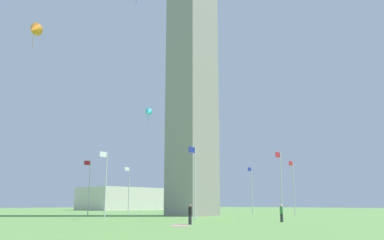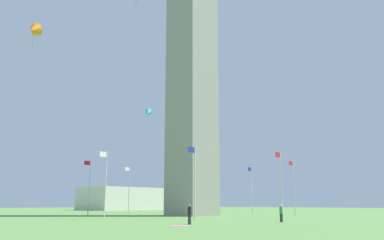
# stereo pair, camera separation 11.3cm
# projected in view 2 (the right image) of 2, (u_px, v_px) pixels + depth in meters

# --- Properties ---
(ground_plane) EXTENTS (260.00, 260.00, 0.00)m
(ground_plane) POSITION_uv_depth(u_px,v_px,m) (192.00, 216.00, 59.49)
(ground_plane) COLOR #609347
(obelisk_monument) EXTENTS (5.94, 5.94, 54.04)m
(obelisk_monument) POSITION_uv_depth(u_px,v_px,m) (192.00, 44.00, 64.99)
(obelisk_monument) COLOR gray
(obelisk_monument) RESTS_ON ground
(flagpole_n) EXTENTS (1.12, 0.14, 8.21)m
(flagpole_n) POSITION_uv_depth(u_px,v_px,m) (105.00, 181.00, 49.51)
(flagpole_n) COLOR silver
(flagpole_n) RESTS_ON ground
(flagpole_ne) EXTENTS (1.12, 0.14, 8.21)m
(flagpole_ne) POSITION_uv_depth(u_px,v_px,m) (194.00, 179.00, 45.32)
(flagpole_ne) COLOR silver
(flagpole_ne) RESTS_ON ground
(flagpole_e) EXTENTS (1.12, 0.14, 8.21)m
(flagpole_e) POSITION_uv_depth(u_px,v_px,m) (281.00, 181.00, 49.94)
(flagpole_e) COLOR silver
(flagpole_e) RESTS_ON ground
(flagpole_se) EXTENTS (1.12, 0.14, 8.21)m
(flagpole_se) POSITION_uv_depth(u_px,v_px,m) (293.00, 185.00, 60.67)
(flagpole_se) COLOR silver
(flagpole_se) RESTS_ON ground
(flagpole_s) EXTENTS (1.12, 0.14, 8.21)m
(flagpole_s) POSITION_uv_depth(u_px,v_px,m) (252.00, 188.00, 71.22)
(flagpole_s) COLOR silver
(flagpole_s) RESTS_ON ground
(flagpole_sw) EXTENTS (1.12, 0.14, 8.21)m
(flagpole_sw) POSITION_uv_depth(u_px,v_px,m) (190.00, 189.00, 75.40)
(flagpole_sw) COLOR silver
(flagpole_sw) RESTS_ON ground
(flagpole_w) EXTENTS (1.12, 0.14, 8.21)m
(flagpole_w) POSITION_uv_depth(u_px,v_px,m) (129.00, 188.00, 70.78)
(flagpole_w) COLOR silver
(flagpole_w) RESTS_ON ground
(flagpole_nw) EXTENTS (1.12, 0.14, 8.21)m
(flagpole_nw) POSITION_uv_depth(u_px,v_px,m) (89.00, 185.00, 60.05)
(flagpole_nw) COLOR silver
(flagpole_nw) RESTS_ON ground
(person_black_shirt) EXTENTS (0.32, 0.32, 1.72)m
(person_black_shirt) POSITION_uv_depth(u_px,v_px,m) (190.00, 214.00, 35.00)
(person_black_shirt) COLOR #2D2D38
(person_black_shirt) RESTS_ON ground
(person_green_shirt) EXTENTS (0.32, 0.32, 1.71)m
(person_green_shirt) POSITION_uv_depth(u_px,v_px,m) (281.00, 213.00, 39.47)
(person_green_shirt) COLOR #2D2D38
(person_green_shirt) RESTS_ON ground
(kite_cyan_delta) EXTENTS (1.37, 1.33, 1.74)m
(kite_cyan_delta) POSITION_uv_depth(u_px,v_px,m) (148.00, 113.00, 47.96)
(kite_cyan_delta) COLOR #33C6D1
(kite_orange_delta) EXTENTS (2.26, 2.17, 2.87)m
(kite_orange_delta) POSITION_uv_depth(u_px,v_px,m) (34.00, 30.00, 42.95)
(kite_orange_delta) COLOR orange
(distant_building) EXTENTS (27.71, 14.87, 6.14)m
(distant_building) POSITION_uv_depth(u_px,v_px,m) (131.00, 199.00, 116.03)
(distant_building) COLOR beige
(distant_building) RESTS_ON ground
(picnic_blanket_near_first_person) EXTENTS (2.27, 2.14, 0.01)m
(picnic_blanket_near_first_person) POSITION_uv_depth(u_px,v_px,m) (179.00, 226.00, 32.99)
(picnic_blanket_near_first_person) COLOR pink
(picnic_blanket_near_first_person) RESTS_ON ground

